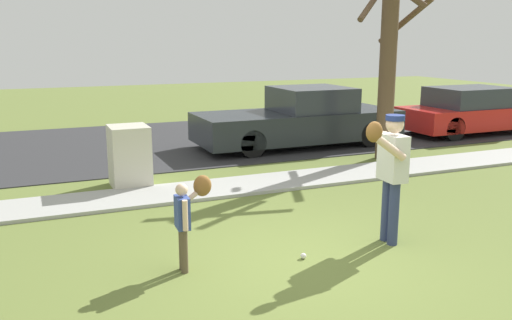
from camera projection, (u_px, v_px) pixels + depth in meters
ground_plane at (216, 192)px, 9.86m from camera, size 48.00×48.00×0.00m
sidewalk_strip at (214, 189)px, 9.95m from camera, size 36.00×1.20×0.06m
road_surface at (153, 143)px, 14.44m from camera, size 36.00×6.80×0.02m
person_adult at (391, 165)px, 7.15m from camera, size 0.72×0.62×1.73m
person_child at (188, 212)px, 6.40m from camera, size 0.49×0.41×1.11m
baseball at (303, 256)px, 6.84m from camera, size 0.07×0.07×0.07m
utility_cabinet at (130, 156)px, 10.13m from camera, size 0.70×0.76×1.14m
street_tree_near at (389, 46)px, 12.05m from camera, size 1.84×1.88×4.75m
parked_pickup_dark at (300, 120)px, 13.93m from camera, size 5.20×1.95×1.48m
parked_hatchback_red at (469, 111)px, 15.75m from camera, size 4.00×1.75×1.33m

